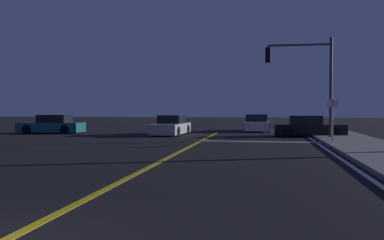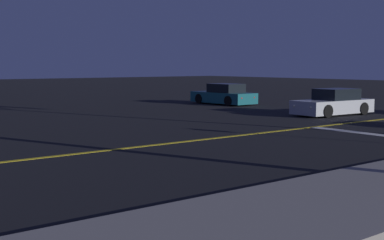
% 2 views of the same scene
% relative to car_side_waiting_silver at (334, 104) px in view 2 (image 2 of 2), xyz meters
% --- Properties ---
extents(sidewalk_right, '(3.20, 36.65, 0.15)m').
position_rel_car_side_waiting_silver_xyz_m(sidewalk_right, '(10.82, -13.74, -0.51)').
color(sidewalk_right, gray).
rests_on(sidewalk_right, ground).
extents(lane_line_center, '(0.20, 34.61, 0.01)m').
position_rel_car_side_waiting_silver_xyz_m(lane_line_center, '(2.80, -13.74, -0.58)').
color(lane_line_center, gold).
rests_on(lane_line_center, ground).
extents(lane_line_edge_right, '(0.16, 34.61, 0.01)m').
position_rel_car_side_waiting_silver_xyz_m(lane_line_edge_right, '(8.97, -13.74, -0.58)').
color(lane_line_edge_right, silver).
rests_on(lane_line_edge_right, ground).
extents(stop_bar, '(6.42, 0.50, 0.01)m').
position_rel_car_side_waiting_silver_xyz_m(stop_bar, '(6.01, -5.05, -0.58)').
color(stop_bar, silver).
rests_on(stop_bar, ground).
extents(car_side_waiting_silver, '(2.03, 4.54, 1.34)m').
position_rel_car_side_waiting_silver_xyz_m(car_side_waiting_silver, '(0.00, 0.00, 0.00)').
color(car_side_waiting_silver, '#B2B5BA').
rests_on(car_side_waiting_silver, ground).
extents(car_following_oncoming_teal, '(4.64, 1.99, 1.34)m').
position_rel_car_side_waiting_silver_xyz_m(car_following_oncoming_teal, '(-8.89, 0.34, 0.00)').
color(car_following_oncoming_teal, '#195960').
rests_on(car_following_oncoming_teal, ground).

